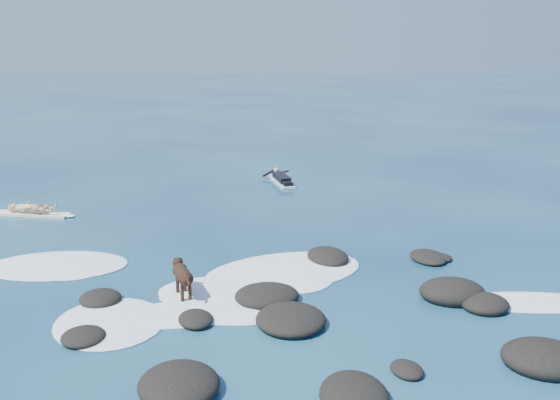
{
  "coord_description": "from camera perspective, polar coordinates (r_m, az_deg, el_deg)",
  "views": [
    {
      "loc": [
        0.34,
        -13.21,
        5.57
      ],
      "look_at": [
        1.24,
        4.0,
        0.9
      ],
      "focal_mm": 40.0,
      "sensor_mm": 36.0,
      "label": 1
    }
  ],
  "objects": [
    {
      "name": "ground",
      "position": [
        14.34,
        -4.16,
        -7.74
      ],
      "size": [
        160.0,
        160.0,
        0.0
      ],
      "primitive_type": "plane",
      "color": "#0A2642",
      "rests_on": "ground"
    },
    {
      "name": "reef_rocks",
      "position": [
        12.44,
        5.19,
        -10.96
      ],
      "size": [
        13.65,
        7.66,
        0.56
      ],
      "color": "black",
      "rests_on": "ground"
    },
    {
      "name": "breaking_foam",
      "position": [
        14.1,
        -9.79,
        -8.31
      ],
      "size": [
        15.86,
        5.85,
        0.12
      ],
      "color": "white",
      "rests_on": "ground"
    },
    {
      "name": "standing_surfer_rig",
      "position": [
        20.84,
        -21.88,
        0.37
      ],
      "size": [
        2.85,
        0.96,
        1.63
      ],
      "rotation": [
        0.0,
        0.0,
        -0.2
      ],
      "color": "#FFF5CB",
      "rests_on": "ground"
    },
    {
      "name": "paddling_surfer_rig",
      "position": [
        23.75,
        0.12,
        1.95
      ],
      "size": [
        1.18,
        2.44,
        0.42
      ],
      "rotation": [
        0.0,
        0.0,
        1.78
      ],
      "color": "white",
      "rests_on": "ground"
    },
    {
      "name": "dog",
      "position": [
        13.63,
        -8.92,
        -6.72
      ],
      "size": [
        0.58,
        1.23,
        0.8
      ],
      "rotation": [
        0.0,
        0.0,
        1.9
      ],
      "color": "black",
      "rests_on": "ground"
    }
  ]
}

